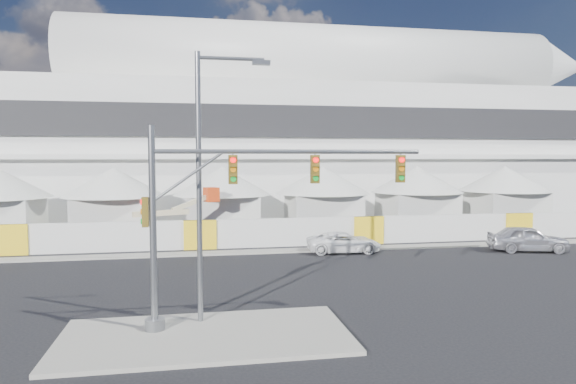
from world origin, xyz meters
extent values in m
plane|color=black|center=(0.00, 0.00, 0.00)|extent=(160.00, 160.00, 0.00)
cube|color=gray|center=(-6.00, -3.00, 0.07)|extent=(10.00, 5.00, 0.15)
cube|color=gray|center=(20.00, 12.50, 0.06)|extent=(80.00, 1.20, 0.12)
cube|color=silver|center=(8.00, 42.00, 7.00)|extent=(80.00, 24.00, 14.00)
cube|color=black|center=(8.00, 29.85, 9.80)|extent=(68.00, 0.30, 3.20)
cube|color=silver|center=(8.00, 29.60, 6.30)|extent=(72.00, 0.80, 0.50)
cylinder|color=silver|center=(8.00, 40.00, 17.78)|extent=(57.60, 8.40, 8.40)
cylinder|color=silver|center=(10.00, 40.00, 17.36)|extent=(51.60, 6.80, 6.80)
cylinder|color=silver|center=(12.00, 40.00, 16.94)|extent=(45.60, 5.20, 5.20)
cone|color=silver|center=(40.80, 40.00, 18.00)|extent=(8.00, 7.60, 7.60)
cube|color=silver|center=(-13.00, 24.00, 1.50)|extent=(6.00, 6.00, 3.00)
cone|color=silver|center=(-13.00, 24.00, 4.20)|extent=(8.40, 8.40, 2.40)
cube|color=silver|center=(-4.00, 24.00, 1.50)|extent=(6.00, 6.00, 3.00)
cone|color=silver|center=(-4.00, 24.00, 4.20)|extent=(8.40, 8.40, 2.40)
cube|color=silver|center=(5.00, 24.00, 1.50)|extent=(6.00, 6.00, 3.00)
cone|color=silver|center=(5.00, 24.00, 4.20)|extent=(8.40, 8.40, 2.40)
cube|color=silver|center=(14.00, 24.00, 1.50)|extent=(6.00, 6.00, 3.00)
cone|color=silver|center=(14.00, 24.00, 4.20)|extent=(8.40, 8.40, 2.40)
cube|color=silver|center=(23.00, 24.00, 1.50)|extent=(6.00, 6.00, 3.00)
cone|color=silver|center=(23.00, 24.00, 4.20)|extent=(8.40, 8.40, 2.40)
cube|color=silver|center=(6.00, 14.50, 1.00)|extent=(70.00, 0.25, 2.00)
imported|color=silver|center=(15.45, 9.70, 0.86)|extent=(3.28, 5.42, 1.72)
imported|color=white|center=(3.31, 11.58, 0.68)|extent=(2.56, 5.00, 1.35)
cylinder|color=slate|center=(-7.78, -2.22, 3.78)|extent=(0.24, 0.24, 7.26)
cylinder|color=slate|center=(-7.78, -2.22, 0.35)|extent=(0.71, 0.71, 0.40)
cylinder|color=slate|center=(-2.83, -2.22, 6.50)|extent=(9.90, 0.16, 0.16)
cube|color=#594714|center=(-4.95, -2.22, 5.86)|extent=(0.32, 0.22, 1.05)
cube|color=#594714|center=(-1.93, -2.22, 5.86)|extent=(0.32, 0.22, 1.05)
cube|color=#594714|center=(1.42, -2.22, 5.86)|extent=(0.32, 0.22, 1.05)
cube|color=#594714|center=(-8.03, -2.22, 4.39)|extent=(0.22, 0.32, 1.05)
cylinder|color=slate|center=(-6.16, -1.49, 5.15)|extent=(0.20, 0.20, 9.99)
cylinder|color=slate|center=(-4.94, -1.49, 9.92)|extent=(2.44, 0.13, 0.13)
cube|color=slate|center=(-3.83, -1.49, 9.81)|extent=(0.67, 0.28, 0.17)
cube|color=red|center=(-9.99, 17.20, 0.60)|extent=(4.31, 3.04, 1.20)
cube|color=beige|center=(-8.67, 17.20, 2.19)|extent=(4.02, 1.84, 0.38)
cube|color=beige|center=(-6.27, 17.20, 2.85)|extent=(3.13, 1.45, 1.33)
cube|color=red|center=(-4.73, 17.20, 3.39)|extent=(1.27, 1.27, 1.09)
camera|label=1|loc=(-6.30, -20.69, 6.34)|focal=32.00mm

